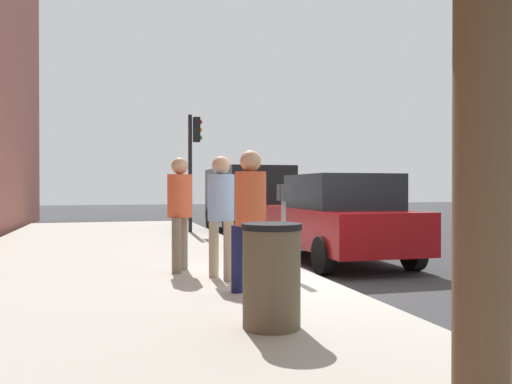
{
  "coord_description": "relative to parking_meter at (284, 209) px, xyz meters",
  "views": [
    {
      "loc": [
        -7.34,
        3.1,
        1.5
      ],
      "look_at": [
        0.76,
        0.82,
        1.44
      ],
      "focal_mm": 36.38,
      "sensor_mm": 36.0,
      "label": 1
    }
  ],
  "objects": [
    {
      "name": "trash_bin",
      "position": [
        -2.9,
        1.11,
        -0.51
      ],
      "size": [
        0.59,
        0.59,
        1.01
      ],
      "color": "brown",
      "rests_on": "sidewalk_slab"
    },
    {
      "name": "parking_officer",
      "position": [
        0.72,
        1.53,
        0.09
      ],
      "size": [
        0.52,
        0.4,
        1.85
      ],
      "rotation": [
        0.0,
        0.0,
        -1.97
      ],
      "color": "#726656",
      "rests_on": "sidewalk_slab"
    },
    {
      "name": "parked_sedan_near",
      "position": [
        1.98,
        -1.84,
        -0.27
      ],
      "size": [
        4.43,
        2.03,
        1.77
      ],
      "color": "maroon",
      "rests_on": "ground_plane"
    },
    {
      "name": "pedestrian_bystander",
      "position": [
        -1.31,
        0.89,
        0.08
      ],
      "size": [
        0.42,
        0.44,
        1.83
      ],
      "rotation": [
        0.0,
        0.0,
        -0.76
      ],
      "color": "#191E4C",
      "rests_on": "sidewalk_slab"
    },
    {
      "name": "ground_plane",
      "position": [
        -0.34,
        -0.49,
        -1.17
      ],
      "size": [
        80.0,
        80.0,
        0.0
      ],
      "primitive_type": "plane",
      "color": "#38383A",
      "rests_on": "ground"
    },
    {
      "name": "sidewalk_slab",
      "position": [
        -0.34,
        2.51,
        -1.09
      ],
      "size": [
        28.0,
        6.0,
        0.15
      ],
      "primitive_type": "cube",
      "color": "#B7B2A8",
      "rests_on": "ground_plane"
    },
    {
      "name": "pedestrian_at_meter",
      "position": [
        -0.16,
        1.03,
        0.07
      ],
      "size": [
        0.52,
        0.4,
        1.82
      ],
      "rotation": [
        0.0,
        0.0,
        -1.19
      ],
      "color": "tan",
      "rests_on": "sidewalk_slab"
    },
    {
      "name": "traffic_signal",
      "position": [
        8.2,
        0.14,
        1.41
      ],
      "size": [
        0.24,
        0.44,
        3.6
      ],
      "color": "black",
      "rests_on": "sidewalk_slab"
    },
    {
      "name": "parking_meter",
      "position": [
        0.0,
        0.0,
        0.0
      ],
      "size": [
        0.36,
        0.12,
        1.41
      ],
      "color": "gray",
      "rests_on": "sidewalk_slab"
    },
    {
      "name": "parked_van_far",
      "position": [
        9.44,
        -1.84,
        0.09
      ],
      "size": [
        5.25,
        2.23,
        2.18
      ],
      "color": "black",
      "rests_on": "ground_plane"
    }
  ]
}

